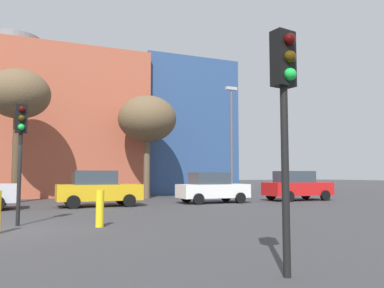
% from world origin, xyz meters
% --- Properties ---
extents(building_backdrop, '(35.19, 13.07, 12.84)m').
position_xyz_m(building_backdrop, '(-0.72, 21.95, 5.55)').
color(building_backdrop, '#B2563D').
rests_on(building_backdrop, ground_plane).
extents(parked_car_3, '(4.12, 2.02, 1.78)m').
position_xyz_m(parked_car_3, '(3.97, 7.55, 0.89)').
color(parked_car_3, gold).
rests_on(parked_car_3, ground_plane).
extents(parked_car_4, '(3.95, 1.94, 1.71)m').
position_xyz_m(parked_car_4, '(10.29, 7.55, 0.85)').
color(parked_car_4, white).
rests_on(parked_car_4, ground_plane).
extents(parked_car_5, '(4.19, 2.05, 1.81)m').
position_xyz_m(parked_car_5, '(16.13, 7.55, 0.90)').
color(parked_car_5, red).
rests_on(parked_car_5, ground_plane).
extents(traffic_light_near_right, '(0.40, 0.39, 3.86)m').
position_xyz_m(traffic_light_near_right, '(4.51, -7.21, 2.84)').
color(traffic_light_near_right, black).
rests_on(traffic_light_near_right, ground_plane).
extents(traffic_light_island, '(0.37, 0.37, 3.78)m').
position_xyz_m(traffic_light_island, '(0.50, 0.97, 2.78)').
color(traffic_light_island, black).
rests_on(traffic_light_island, ground_plane).
extents(bare_tree_0, '(3.98, 3.98, 7.00)m').
position_xyz_m(bare_tree_0, '(8.09, 13.18, 5.36)').
color(bare_tree_0, brown).
rests_on(bare_tree_0, ground_plane).
extents(bare_tree_1, '(3.63, 3.63, 7.78)m').
position_xyz_m(bare_tree_1, '(0.02, 12.35, 6.22)').
color(bare_tree_1, brown).
rests_on(bare_tree_1, ground_plane).
extents(bollard_yellow_1, '(0.24, 0.24, 1.11)m').
position_xyz_m(bollard_yellow_1, '(2.79, -0.27, 0.55)').
color(bollard_yellow_1, yellow).
rests_on(bollard_yellow_1, ground_plane).
extents(street_lamp, '(0.80, 0.24, 7.44)m').
position_xyz_m(street_lamp, '(13.02, 10.22, 4.24)').
color(street_lamp, '#59595E').
rests_on(street_lamp, ground_plane).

